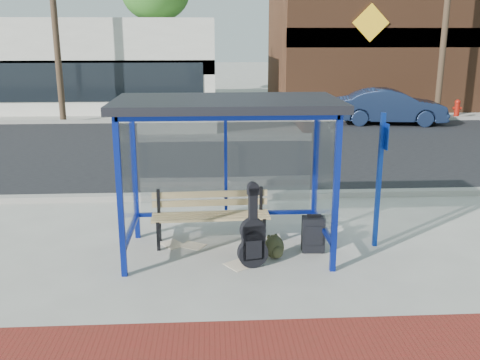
{
  "coord_description": "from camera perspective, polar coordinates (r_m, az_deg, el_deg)",
  "views": [
    {
      "loc": [
        -0.25,
        -7.83,
        3.33
      ],
      "look_at": [
        0.2,
        0.2,
        1.13
      ],
      "focal_mm": 40.0,
      "sensor_mm": 36.0,
      "label": 1
    }
  ],
  "objects": [
    {
      "name": "utility_pole_west",
      "position": [
        22.01,
        -19.22,
        16.48
      ],
      "size": [
        1.6,
        0.24,
        8.0
      ],
      "color": "#4C3826",
      "rests_on": "ground"
    },
    {
      "name": "storefront_brown",
      "position": [
        27.59,
        14.61,
        14.52
      ],
      "size": [
        10.0,
        7.08,
        6.4
      ],
      "color": "#59331E",
      "rests_on": "ground"
    },
    {
      "name": "curb_far",
      "position": [
        21.19,
        -2.56,
        6.37
      ],
      "size": [
        60.0,
        0.25,
        0.12
      ],
      "primitive_type": "cube",
      "color": "gray",
      "rests_on": "ground"
    },
    {
      "name": "guitar_bag",
      "position": [
        7.86,
        1.37,
        -6.25
      ],
      "size": [
        0.46,
        0.21,
        1.22
      ],
      "rotation": [
        0.0,
        0.0,
        0.19
      ],
      "color": "black",
      "rests_on": "ground"
    },
    {
      "name": "bus_shelter",
      "position": [
        8.01,
        -1.42,
        6.23
      ],
      "size": [
        3.3,
        1.8,
        2.42
      ],
      "color": "navy",
      "rests_on": "ground"
    },
    {
      "name": "parked_car",
      "position": [
        21.34,
        15.78,
        7.54
      ],
      "size": [
        4.23,
        1.97,
        1.34
      ],
      "primitive_type": "imported",
      "rotation": [
        0.0,
        0.0,
        1.43
      ],
      "color": "#172442",
      "rests_on": "ground"
    },
    {
      "name": "newspaper_b",
      "position": [
        8.06,
        -0.25,
        -9.1
      ],
      "size": [
        0.45,
        0.47,
        0.01
      ],
      "primitive_type": "cube",
      "rotation": [
        0.0,
        0.0,
        -0.98
      ],
      "color": "white",
      "rests_on": "ground"
    },
    {
      "name": "utility_pole_east",
      "position": [
        23.17,
        21.14,
        16.21
      ],
      "size": [
        1.6,
        0.24,
        8.0
      ],
      "color": "#4C3826",
      "rests_on": "ground"
    },
    {
      "name": "suitcase",
      "position": [
        8.53,
        7.82,
        -5.76
      ],
      "size": [
        0.37,
        0.25,
        0.62
      ],
      "rotation": [
        0.0,
        0.0,
        -0.06
      ],
      "color": "black",
      "rests_on": "ground"
    },
    {
      "name": "ground",
      "position": [
        8.51,
        -1.31,
        -7.75
      ],
      "size": [
        120.0,
        120.0,
        0.0
      ],
      "primitive_type": "plane",
      "color": "#B2ADA0",
      "rests_on": "ground"
    },
    {
      "name": "far_sidewalk",
      "position": [
        23.07,
        -2.63,
        6.96
      ],
      "size": [
        60.0,
        4.0,
        0.01
      ],
      "primitive_type": "cube",
      "color": "#B2ADA0",
      "rests_on": "ground"
    },
    {
      "name": "street_asphalt",
      "position": [
        16.18,
        -2.31,
        3.39
      ],
      "size": [
        60.0,
        10.0,
        0.0
      ],
      "primitive_type": "cube",
      "color": "black",
      "rests_on": "ground"
    },
    {
      "name": "newspaper_a",
      "position": [
        8.8,
        -5.03,
        -6.99
      ],
      "size": [
        0.47,
        0.44,
        0.01
      ],
      "primitive_type": "cube",
      "rotation": [
        0.0,
        0.0,
        -0.51
      ],
      "color": "white",
      "rests_on": "ground"
    },
    {
      "name": "bench",
      "position": [
        8.76,
        -3.15,
        -3.52
      ],
      "size": [
        1.92,
        0.54,
        0.9
      ],
      "rotation": [
        0.0,
        0.0,
        0.04
      ],
      "color": "black",
      "rests_on": "ground"
    },
    {
      "name": "fire_hydrant",
      "position": [
        23.71,
        22.15,
        7.11
      ],
      "size": [
        0.35,
        0.23,
        0.78
      ],
      "rotation": [
        0.0,
        0.0,
        -0.17
      ],
      "color": "#A6170B",
      "rests_on": "ground"
    },
    {
      "name": "newspaper_c",
      "position": [
        8.89,
        -7.21,
        -6.82
      ],
      "size": [
        0.46,
        0.48,
        0.01
      ],
      "primitive_type": "cube",
      "rotation": [
        0.0,
        0.0,
        2.22
      ],
      "color": "white",
      "rests_on": "ground"
    },
    {
      "name": "curb_near",
      "position": [
        11.22,
        -1.83,
        -1.68
      ],
      "size": [
        60.0,
        0.25,
        0.12
      ],
      "primitive_type": "cube",
      "color": "gray",
      "rests_on": "ground"
    },
    {
      "name": "sign_post",
      "position": [
        8.68,
        14.69,
        0.74
      ],
      "size": [
        0.1,
        0.27,
        2.18
      ],
      "rotation": [
        0.0,
        0.0,
        0.1
      ],
      "color": "navy",
      "rests_on": "ground"
    },
    {
      "name": "backpack",
      "position": [
        8.26,
        3.75,
        -7.2
      ],
      "size": [
        0.37,
        0.35,
        0.37
      ],
      "rotation": [
        0.0,
        0.0,
        0.34
      ],
      "color": "#2D2E19",
      "rests_on": "ground"
    },
    {
      "name": "brick_paver_strip",
      "position": [
        6.2,
        -0.43,
        -17.12
      ],
      "size": [
        60.0,
        1.0,
        0.01
      ],
      "primitive_type": "cube",
      "color": "maroon",
      "rests_on": "ground"
    },
    {
      "name": "storefront_white",
      "position": [
        27.29,
        -22.42,
        11.35
      ],
      "size": [
        18.0,
        6.04,
        4.0
      ],
      "color": "silver",
      "rests_on": "ground"
    }
  ]
}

